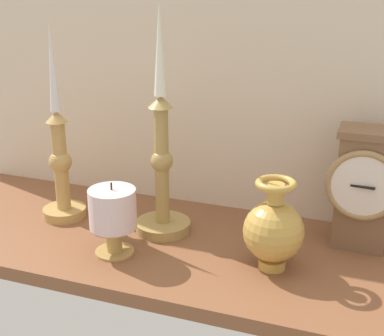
# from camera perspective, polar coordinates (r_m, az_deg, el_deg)

# --- Properties ---
(ground_plane) EXTENTS (1.00, 0.36, 0.02)m
(ground_plane) POSITION_cam_1_polar(r_m,az_deg,el_deg) (1.00, -2.56, -7.95)
(ground_plane) COLOR brown
(back_wall) EXTENTS (1.20, 0.02, 0.65)m
(back_wall) POSITION_cam_1_polar(r_m,az_deg,el_deg) (1.06, 1.12, 12.96)
(back_wall) COLOR beige
(back_wall) RESTS_ON ground_plane
(mantel_clock) EXTENTS (0.12, 0.08, 0.21)m
(mantel_clock) POSITION_cam_1_polar(r_m,az_deg,el_deg) (0.97, 17.18, -1.93)
(mantel_clock) COLOR brown
(mantel_clock) RESTS_ON ground_plane
(candlestick_tall_left) EXTENTS (0.08, 0.08, 0.37)m
(candlestick_tall_left) POSITION_cam_1_polar(r_m,az_deg,el_deg) (1.06, -13.35, 0.62)
(candlestick_tall_left) COLOR tan
(candlestick_tall_left) RESTS_ON ground_plane
(candlestick_tall_center) EXTENTS (0.10, 0.10, 0.40)m
(candlestick_tall_center) POSITION_cam_1_polar(r_m,az_deg,el_deg) (0.98, -3.11, 0.02)
(candlestick_tall_center) COLOR tan
(candlestick_tall_center) RESTS_ON ground_plane
(brass_vase_bulbous) EXTENTS (0.10, 0.10, 0.15)m
(brass_vase_bulbous) POSITION_cam_1_polar(r_m,az_deg,el_deg) (0.88, 8.37, -6.24)
(brass_vase_bulbous) COLOR gold
(brass_vase_bulbous) RESTS_ON ground_plane
(pillar_candle_front) EXTENTS (0.08, 0.08, 0.13)m
(pillar_candle_front) POSITION_cam_1_polar(r_m,az_deg,el_deg) (0.92, -8.13, -4.74)
(pillar_candle_front) COLOR tan
(pillar_candle_front) RESTS_ON ground_plane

